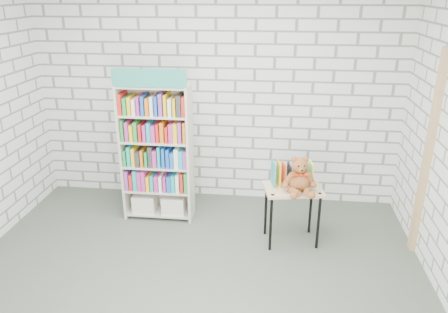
# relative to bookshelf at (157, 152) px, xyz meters

# --- Properties ---
(ground) EXTENTS (4.50, 4.50, 0.00)m
(ground) POSITION_rel_bookshelf_xyz_m (0.61, -1.36, -0.83)
(ground) COLOR #465044
(ground) RESTS_ON ground
(room_shell) EXTENTS (4.52, 4.02, 2.81)m
(room_shell) POSITION_rel_bookshelf_xyz_m (0.61, -1.36, 0.96)
(room_shell) COLOR silver
(room_shell) RESTS_ON ground
(bookshelf) EXTENTS (0.81, 0.31, 1.81)m
(bookshelf) POSITION_rel_bookshelf_xyz_m (0.00, 0.00, 0.00)
(bookshelf) COLOR beige
(bookshelf) RESTS_ON ground
(display_table) EXTENTS (0.66, 0.51, 0.64)m
(display_table) POSITION_rel_bookshelf_xyz_m (1.55, -0.40, -0.28)
(display_table) COLOR tan
(display_table) RESTS_ON ground
(table_books) EXTENTS (0.44, 0.26, 0.25)m
(table_books) POSITION_rel_bookshelf_xyz_m (1.54, -0.31, -0.06)
(table_books) COLOR teal
(table_books) RESTS_ON display_table
(teddy_bear) EXTENTS (0.35, 0.33, 0.38)m
(teddy_bear) POSITION_rel_bookshelf_xyz_m (1.61, -0.49, -0.03)
(teddy_bear) COLOR brown
(teddy_bear) RESTS_ON display_table
(door_trim) EXTENTS (0.05, 0.12, 2.10)m
(door_trim) POSITION_rel_bookshelf_xyz_m (2.83, -0.41, 0.22)
(door_trim) COLOR tan
(door_trim) RESTS_ON ground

